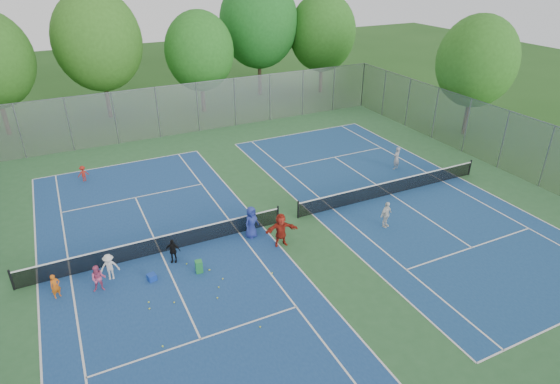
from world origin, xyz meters
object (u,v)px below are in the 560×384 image
Objects in this scene: ball_crate at (152,277)px; ball_hopper at (199,267)px; net_right at (392,188)px; net_left at (160,245)px; instructor at (396,158)px.

ball_crate is 0.58× the size of ball_hopper.
ball_hopper is at bearing -169.66° from net_right.
ball_crate is (-0.85, -1.96, -0.30)m from net_left.
net_left is 2.64m from ball_hopper.
ball_crate is 0.23× the size of instructor.
net_right is at bearing 28.35° from instructor.
net_left is 8.16× the size of instructor.
ball_hopper is at bearing -62.03° from net_left.
net_left reaches higher than ball_crate.
net_left is 2.15m from ball_crate.
instructor is at bearing 47.65° from net_right.
net_left is at bearing 117.97° from ball_hopper.
net_left reaches higher than ball_hopper.
net_right is 8.16× the size of instructor.
net_right is 35.96× the size of ball_crate.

